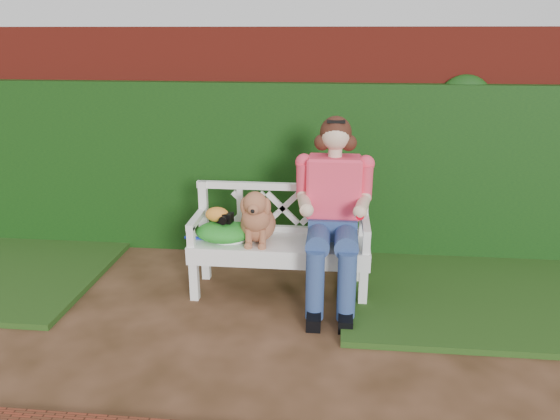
# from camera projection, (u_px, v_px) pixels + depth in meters

# --- Properties ---
(ground) EXTENTS (60.00, 60.00, 0.00)m
(ground) POSITION_uv_depth(u_px,v_px,m) (194.00, 332.00, 4.11)
(ground) COLOR #311F0F
(brick_wall) EXTENTS (10.00, 0.30, 2.20)m
(brick_wall) POSITION_uv_depth(u_px,v_px,m) (236.00, 140.00, 5.56)
(brick_wall) COLOR maroon
(brick_wall) RESTS_ON ground
(ivy_hedge) EXTENTS (10.00, 0.18, 1.70)m
(ivy_hedge) POSITION_uv_depth(u_px,v_px,m) (233.00, 169.00, 5.43)
(ivy_hedge) COLOR #17430E
(ivy_hedge) RESTS_ON ground
(grass_right) EXTENTS (2.60, 2.00, 0.05)m
(grass_right) POSITION_uv_depth(u_px,v_px,m) (491.00, 291.00, 4.72)
(grass_right) COLOR #1A4013
(grass_right) RESTS_ON ground
(garden_bench) EXTENTS (1.61, 0.69, 0.48)m
(garden_bench) POSITION_uv_depth(u_px,v_px,m) (280.00, 266.00, 4.68)
(garden_bench) COLOR white
(garden_bench) RESTS_ON ground
(seated_woman) EXTENTS (0.93, 1.06, 1.56)m
(seated_woman) POSITION_uv_depth(u_px,v_px,m) (333.00, 209.00, 4.44)
(seated_woman) COLOR red
(seated_woman) RESTS_ON ground
(dog) EXTENTS (0.40, 0.49, 0.48)m
(dog) POSITION_uv_depth(u_px,v_px,m) (257.00, 215.00, 4.49)
(dog) COLOR #93643C
(dog) RESTS_ON garden_bench
(tennis_racket) EXTENTS (0.59, 0.38, 0.03)m
(tennis_racket) POSITION_uv_depth(u_px,v_px,m) (226.00, 239.00, 4.59)
(tennis_racket) COLOR white
(tennis_racket) RESTS_ON garden_bench
(green_bag) EXTENTS (0.53, 0.45, 0.16)m
(green_bag) POSITION_uv_depth(u_px,v_px,m) (224.00, 231.00, 4.58)
(green_bag) COLOR #1F7A26
(green_bag) RESTS_ON garden_bench
(camera_item) EXTENTS (0.13, 0.11, 0.08)m
(camera_item) POSITION_uv_depth(u_px,v_px,m) (225.00, 218.00, 4.54)
(camera_item) COLOR black
(camera_item) RESTS_ON green_bag
(baseball_glove) EXTENTS (0.23, 0.20, 0.12)m
(baseball_glove) POSITION_uv_depth(u_px,v_px,m) (217.00, 214.00, 4.56)
(baseball_glove) COLOR orange
(baseball_glove) RESTS_ON green_bag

